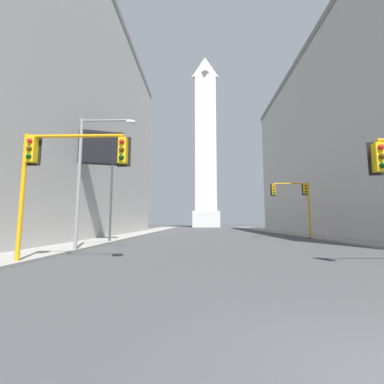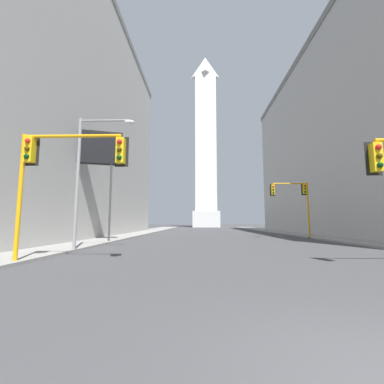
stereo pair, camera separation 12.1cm
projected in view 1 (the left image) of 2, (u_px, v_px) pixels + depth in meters
The scene contains 8 objects.
sidewalk_left at pixel (126, 235), 33.72m from camera, with size 5.00×103.91×0.15m, color gray.
sidewalk_right at pixel (310, 235), 33.07m from camera, with size 5.00×103.91×0.15m, color gray.
building_left at pixel (36, 116), 31.20m from camera, with size 19.24×45.45×29.03m.
obelisk at pixel (205, 143), 91.93m from camera, with size 9.15×9.15×62.89m.
traffic_light_near_left at pixel (60, 164), 10.98m from camera, with size 4.74×0.50×5.54m.
traffic_light_mid_right at pixel (296, 196), 27.96m from camera, with size 4.21×0.50×6.03m.
street_lamp at pixel (89, 167), 15.52m from camera, with size 3.47×0.36×8.12m.
billboard_sign at pixel (91, 151), 22.09m from camera, with size 5.12×1.69×9.69m.
Camera 1 is at (-2.36, -2.73, 1.73)m, focal length 24.00 mm.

